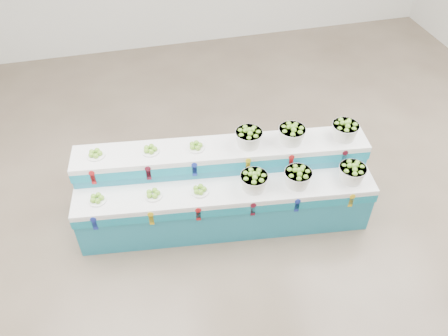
{
  "coord_description": "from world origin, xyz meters",
  "views": [
    {
      "loc": [
        -1.64,
        -3.84,
        4.61
      ],
      "look_at": [
        -0.67,
        0.08,
        0.87
      ],
      "focal_mm": 36.45,
      "sensor_mm": 36.0,
      "label": 1
    }
  ],
  "objects_px": {
    "display_stand": "(224,189)",
    "plate_upper_mid": "(150,149)",
    "basket_lower_left": "(254,181)",
    "basket_upper_right": "(345,130)"
  },
  "relations": [
    {
      "from": "display_stand",
      "to": "plate_upper_mid",
      "type": "xyz_separation_m",
      "value": [
        -0.83,
        0.33,
        0.55
      ]
    },
    {
      "from": "plate_upper_mid",
      "to": "basket_upper_right",
      "type": "relative_size",
      "value": 0.65
    },
    {
      "from": "basket_upper_right",
      "to": "plate_upper_mid",
      "type": "bearing_deg",
      "value": 172.9
    },
    {
      "from": "display_stand",
      "to": "basket_lower_left",
      "type": "relative_size",
      "value": 10.99
    },
    {
      "from": "display_stand",
      "to": "basket_lower_left",
      "type": "distance_m",
      "value": 0.52
    },
    {
      "from": "plate_upper_mid",
      "to": "basket_upper_right",
      "type": "bearing_deg",
      "value": -7.1
    },
    {
      "from": "display_stand",
      "to": "basket_upper_right",
      "type": "bearing_deg",
      "value": 8.4
    },
    {
      "from": "display_stand",
      "to": "basket_lower_left",
      "type": "height_order",
      "value": "display_stand"
    },
    {
      "from": "display_stand",
      "to": "basket_upper_right",
      "type": "height_order",
      "value": "basket_upper_right"
    },
    {
      "from": "basket_lower_left",
      "to": "display_stand",
      "type": "bearing_deg",
      "value": 138.52
    }
  ]
}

